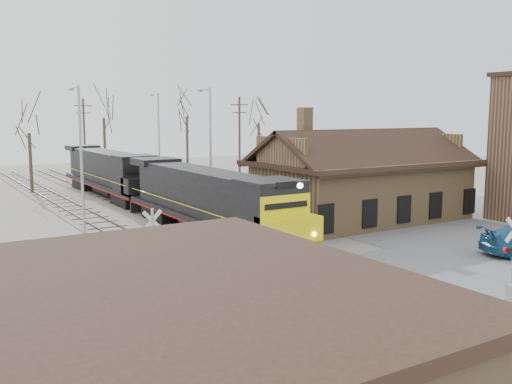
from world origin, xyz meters
TOP-DOWN VIEW (x-y plane):
  - ground at (0.00, 0.00)m, footprint 140.00×140.00m
  - road at (0.00, 0.00)m, footprint 60.00×9.00m
  - track_main at (0.00, 15.00)m, footprint 3.40×90.00m
  - track_siding at (-4.50, 15.00)m, footprint 3.40×90.00m
  - depot at (11.99, 12.00)m, footprint 15.20×9.31m
  - locomotive_lead at (0.00, 12.01)m, footprint 2.88×19.28m
  - locomotive_trailing at (0.00, 31.57)m, footprint 2.88×19.28m
  - crossbuck_far at (-6.73, 4.39)m, footprint 1.01×0.27m
  - streetlight_a at (-6.04, 18.05)m, footprint 0.25×2.04m
  - streetlight_b at (4.00, 19.93)m, footprint 0.25×2.04m
  - streetlight_c at (6.92, 37.04)m, footprint 0.25×2.04m
  - utility_pole_b at (2.06, 46.99)m, footprint 2.00×0.24m
  - utility_pole_c at (13.83, 32.40)m, footprint 2.00×0.24m
  - tree_b at (-5.34, 38.55)m, footprint 3.78×3.78m
  - tree_c at (4.29, 46.77)m, footprint 4.64×4.64m
  - tree_d at (12.64, 42.43)m, footprint 4.77×4.77m
  - tree_e at (20.95, 40.06)m, footprint 4.20×4.20m

SIDE VIEW (x-z plane):
  - ground at x=0.00m, z-range 0.00..0.00m
  - road at x=0.00m, z-range 0.00..0.03m
  - track_main at x=0.00m, z-range -0.05..0.19m
  - track_siding at x=-4.50m, z-range -0.05..0.19m
  - crossbuck_far at x=-6.73m, z-range -0.08..3.46m
  - locomotive_trailing at x=0.00m, z-range 0.22..4.27m
  - locomotive_lead at x=0.00m, z-range 0.11..4.39m
  - depot at x=11.99m, z-range -1.54..6.36m
  - utility_pole_b at x=2.06m, z-range 0.22..9.33m
  - utility_pole_c at x=13.83m, z-range 0.22..9.37m
  - streetlight_a at x=-6.04m, z-range 0.54..9.75m
  - streetlight_b at x=4.00m, z-range 0.54..9.93m
  - streetlight_c at x=6.92m, z-range 0.54..10.07m
  - tree_b at x=-5.34m, z-range 1.96..11.22m
  - tree_e at x=20.95m, z-range 2.18..12.45m
  - tree_c at x=4.29m, z-range 2.41..13.79m
  - tree_d at x=12.64m, z-range 2.48..14.18m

